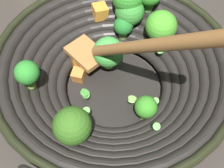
# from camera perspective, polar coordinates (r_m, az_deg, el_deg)

# --- Properties ---
(ground_plane) EXTENTS (4.00, 4.00, 0.00)m
(ground_plane) POSITION_cam_1_polar(r_m,az_deg,el_deg) (0.57, 0.34, -1.16)
(ground_plane) COLOR #332D28
(wok) EXTENTS (0.43, 0.40, 0.28)m
(wok) POSITION_cam_1_polar(r_m,az_deg,el_deg) (0.52, 0.46, 2.66)
(wok) COLOR black
(wok) RESTS_ON ground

